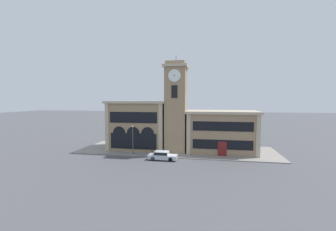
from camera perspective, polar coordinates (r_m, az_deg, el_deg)
ground_plane at (r=38.16m, az=0.99°, el=-10.82°), size 300.00×300.00×0.00m
sidewalk_kerb at (r=43.85m, az=2.29°, el=-8.77°), size 36.95×11.89×0.15m
clock_tower at (r=41.34m, az=2.03°, el=2.09°), size 4.43×4.43×17.83m
town_hall_left_wing at (r=45.04m, az=-7.32°, el=-2.36°), size 11.65×7.97×9.53m
town_hall_right_wing at (r=43.07m, az=13.41°, el=-3.94°), size 13.01×7.97×7.73m
parked_car_near at (r=37.06m, az=-1.46°, el=-10.09°), size 4.69×1.93×1.41m
street_lamp at (r=39.90m, az=-8.94°, el=-4.95°), size 0.36×0.36×5.16m
bollard at (r=39.22m, az=-4.08°, el=-9.41°), size 0.18×0.18×1.06m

